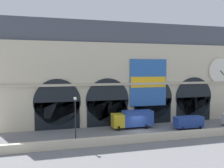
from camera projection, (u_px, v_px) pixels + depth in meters
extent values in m
plane|color=slate|center=(140.00, 132.00, 38.77)|extent=(200.00, 200.00, 0.00)
cube|color=beige|center=(153.00, 137.00, 33.74)|extent=(90.00, 0.70, 1.17)
cube|color=beige|center=(127.00, 83.00, 45.62)|extent=(47.48, 5.31, 15.62)
cube|color=#424751|center=(126.00, 34.00, 45.21)|extent=(47.48, 4.71, 4.07)
cube|color=black|center=(58.00, 116.00, 40.02)|extent=(7.81, 0.20, 4.92)
cylinder|color=black|center=(57.00, 102.00, 39.85)|extent=(8.22, 0.20, 8.22)
cube|color=black|center=(108.00, 113.00, 42.26)|extent=(7.81, 0.20, 4.92)
cylinder|color=black|center=(108.00, 100.00, 42.09)|extent=(8.22, 0.20, 8.22)
cube|color=black|center=(153.00, 111.00, 44.51)|extent=(7.81, 0.20, 4.92)
cylinder|color=black|center=(153.00, 99.00, 44.33)|extent=(8.22, 0.20, 8.22)
cube|color=black|center=(193.00, 109.00, 46.75)|extent=(7.81, 0.20, 4.92)
cylinder|color=black|center=(194.00, 97.00, 46.57)|extent=(8.22, 0.20, 8.22)
cylinder|color=beige|center=(220.00, 71.00, 47.57)|extent=(5.43, 0.25, 5.43)
cylinder|color=silver|center=(220.00, 71.00, 47.45)|extent=(5.03, 0.06, 5.03)
cube|color=black|center=(222.00, 73.00, 47.55)|extent=(1.12, 0.04, 1.06)
cube|color=black|center=(223.00, 74.00, 47.62)|extent=(1.64, 0.04, 1.55)
cube|color=#2659A5|center=(148.00, 83.00, 43.74)|extent=(7.52, 0.12, 9.04)
cube|color=yellow|center=(148.00, 82.00, 43.65)|extent=(7.22, 0.04, 2.06)
cube|color=#B6AB91|center=(131.00, 84.00, 42.90)|extent=(47.48, 0.50, 0.44)
cube|color=gold|center=(118.00, 120.00, 40.33)|extent=(2.00, 2.30, 2.30)
cube|color=#28479E|center=(137.00, 118.00, 41.24)|extent=(5.50, 2.30, 2.70)
cylinder|color=black|center=(119.00, 128.00, 39.39)|extent=(0.28, 0.84, 0.84)
cylinder|color=black|center=(116.00, 125.00, 41.39)|extent=(0.28, 0.84, 0.84)
cylinder|color=black|center=(146.00, 126.00, 40.64)|extent=(0.28, 0.84, 0.84)
cylinder|color=black|center=(142.00, 124.00, 42.64)|extent=(0.28, 0.84, 0.84)
cube|color=#28479E|center=(189.00, 122.00, 40.64)|extent=(5.20, 2.00, 1.86)
cylinder|color=black|center=(182.00, 129.00, 39.41)|extent=(0.28, 0.68, 0.68)
cylinder|color=black|center=(177.00, 126.00, 41.15)|extent=(0.28, 0.68, 0.68)
cylinder|color=black|center=(200.00, 127.00, 40.27)|extent=(0.28, 0.68, 0.68)
cylinder|color=black|center=(194.00, 125.00, 42.01)|extent=(0.28, 0.68, 0.68)
cylinder|color=black|center=(75.00, 123.00, 31.53)|extent=(0.16, 0.16, 6.50)
sphere|color=#F2EDCC|center=(75.00, 99.00, 31.29)|extent=(0.44, 0.44, 0.44)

